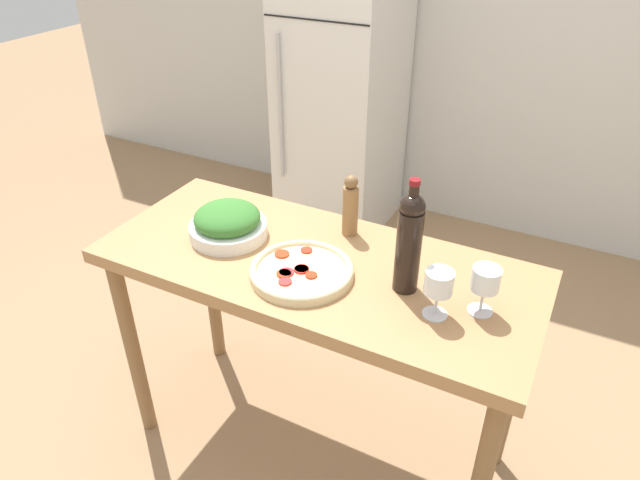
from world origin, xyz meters
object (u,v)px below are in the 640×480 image
at_px(wine_glass_near, 439,285).
at_px(pepper_mill, 350,207).
at_px(refrigerator, 342,82).
at_px(homemade_pizza, 301,271).
at_px(wine_bottle, 409,241).
at_px(salad_bowl, 228,223).
at_px(wine_glass_far, 485,282).

height_order(wine_glass_near, pepper_mill, pepper_mill).
relative_size(refrigerator, homemade_pizza, 5.71).
bearing_deg(pepper_mill, wine_glass_near, -35.76).
relative_size(refrigerator, wine_bottle, 5.10).
height_order(wine_bottle, salad_bowl, wine_bottle).
xyz_separation_m(refrigerator, wine_glass_far, (1.23, -1.68, 0.07)).
xyz_separation_m(refrigerator, wine_bottle, (1.01, -1.68, 0.13)).
bearing_deg(homemade_pizza, salad_bowl, 165.19).
bearing_deg(wine_bottle, wine_glass_far, -1.30).
relative_size(wine_bottle, wine_glass_near, 2.46).
bearing_deg(refrigerator, pepper_mill, -63.64).
relative_size(pepper_mill, homemade_pizza, 0.68).
distance_m(pepper_mill, salad_bowl, 0.42).
relative_size(wine_glass_far, salad_bowl, 0.55).
xyz_separation_m(wine_glass_far, pepper_mill, (-0.50, 0.21, 0.00)).
xyz_separation_m(wine_bottle, wine_glass_far, (0.23, -0.01, -0.06)).
height_order(wine_glass_near, homemade_pizza, wine_glass_near).
bearing_deg(salad_bowl, wine_glass_near, -6.00).
bearing_deg(wine_bottle, salad_bowl, 179.87).
xyz_separation_m(wine_bottle, homemade_pizza, (-0.31, -0.09, -0.15)).
height_order(wine_bottle, wine_glass_near, wine_bottle).
distance_m(wine_bottle, salad_bowl, 0.65).
height_order(refrigerator, pepper_mill, refrigerator).
height_order(wine_glass_far, pepper_mill, pepper_mill).
bearing_deg(homemade_pizza, refrigerator, 111.63).
height_order(wine_glass_near, salad_bowl, wine_glass_near).
bearing_deg(wine_glass_far, salad_bowl, 179.56).
xyz_separation_m(wine_glass_near, pepper_mill, (-0.40, 0.28, 0.00)).
bearing_deg(wine_bottle, pepper_mill, 143.24).
distance_m(wine_glass_near, homemade_pizza, 0.43).
xyz_separation_m(wine_bottle, wine_glass_near, (0.12, -0.08, -0.06)).
distance_m(wine_bottle, pepper_mill, 0.35).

